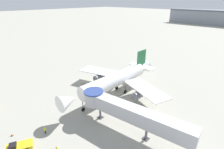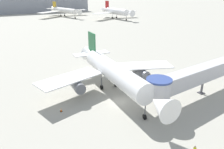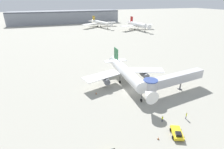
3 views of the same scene
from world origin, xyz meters
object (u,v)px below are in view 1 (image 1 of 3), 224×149
pushback_tug_yellow (19,146)px  ground_crew_wing_walker (45,130)px  jet_bridge (125,111)px  main_airplane (116,80)px  traffic_cone_port_wing (82,83)px  traffic_cone_apron_front (12,135)px

pushback_tug_yellow → ground_crew_wing_walker: ground_crew_wing_walker is taller
jet_bridge → ground_crew_wing_walker: (-10.27, -11.42, -3.44)m
main_airplane → traffic_cone_port_wing: 12.23m
main_airplane → traffic_cone_apron_front: main_airplane is taller
main_airplane → traffic_cone_port_wing: main_airplane is taller
pushback_tug_yellow → traffic_cone_apron_front: bearing=-159.9°
main_airplane → traffic_cone_apron_front: bearing=-97.3°
main_airplane → traffic_cone_apron_front: size_ratio=49.15×
jet_bridge → traffic_cone_apron_front: bearing=-139.4°
jet_bridge → traffic_cone_apron_front: jet_bridge is taller
traffic_cone_apron_front → traffic_cone_port_wing: bearing=108.5°
jet_bridge → pushback_tug_yellow: 19.50m
jet_bridge → traffic_cone_apron_front: (-14.31, -16.05, -4.08)m
main_airplane → traffic_cone_port_wing: size_ratio=45.69×
pushback_tug_yellow → traffic_cone_port_wing: pushback_tug_yellow is taller
jet_bridge → traffic_cone_apron_front: size_ratio=36.57×
traffic_cone_apron_front → ground_crew_wing_walker: (4.04, 4.63, 0.64)m
main_airplane → traffic_cone_apron_front: (-3.72, -25.30, -3.92)m
traffic_cone_port_wing → ground_crew_wing_walker: bearing=-57.2°
traffic_cone_port_wing → ground_crew_wing_walker: (11.59, -17.95, 0.61)m
pushback_tug_yellow → ground_crew_wing_walker: size_ratio=2.87×
main_airplane → ground_crew_wing_walker: 20.93m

